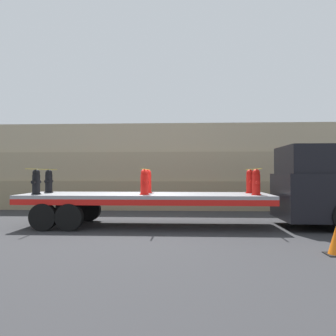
{
  "coord_description": "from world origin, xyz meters",
  "views": [
    {
      "loc": [
        1.43,
        -12.15,
        1.96
      ],
      "look_at": [
        0.82,
        0.0,
        2.16
      ],
      "focal_mm": 35.0,
      "sensor_mm": 36.0,
      "label": 1
    }
  ],
  "objects_px": {
    "fire_hydrant_black_near_0": "(36,182)",
    "fire_hydrant_red_far_1": "(148,181)",
    "fire_hydrant_black_far_0": "(49,181)",
    "truck_cab": "(319,187)",
    "fire_hydrant_red_near_2": "(256,182)",
    "fire_hydrant_red_near_1": "(144,182)",
    "flatbed_trailer": "(126,200)",
    "traffic_cone": "(336,241)",
    "fire_hydrant_red_far_2": "(250,182)"
  },
  "relations": [
    {
      "from": "fire_hydrant_red_near_2",
      "to": "fire_hydrant_black_near_0",
      "type": "bearing_deg",
      "value": 180.0
    },
    {
      "from": "fire_hydrant_red_far_1",
      "to": "traffic_cone",
      "type": "bearing_deg",
      "value": -42.34
    },
    {
      "from": "fire_hydrant_red_far_2",
      "to": "fire_hydrant_red_near_2",
      "type": "bearing_deg",
      "value": -90.0
    },
    {
      "from": "fire_hydrant_red_near_1",
      "to": "fire_hydrant_red_near_2",
      "type": "xyz_separation_m",
      "value": [
        3.94,
        0.0,
        0.0
      ]
    },
    {
      "from": "flatbed_trailer",
      "to": "fire_hydrant_red_near_1",
      "type": "bearing_deg",
      "value": -36.39
    },
    {
      "from": "fire_hydrant_black_far_0",
      "to": "fire_hydrant_red_near_2",
      "type": "bearing_deg",
      "value": -7.95
    },
    {
      "from": "fire_hydrant_red_far_1",
      "to": "traffic_cone",
      "type": "height_order",
      "value": "fire_hydrant_red_far_1"
    },
    {
      "from": "truck_cab",
      "to": "fire_hydrant_black_near_0",
      "type": "height_order",
      "value": "truck_cab"
    },
    {
      "from": "fire_hydrant_black_far_0",
      "to": "fire_hydrant_red_far_2",
      "type": "bearing_deg",
      "value": 0.0
    },
    {
      "from": "truck_cab",
      "to": "fire_hydrant_red_near_2",
      "type": "xyz_separation_m",
      "value": [
        -2.37,
        -0.55,
        0.19
      ]
    },
    {
      "from": "fire_hydrant_red_far_1",
      "to": "fire_hydrant_red_far_2",
      "type": "height_order",
      "value": "same"
    },
    {
      "from": "flatbed_trailer",
      "to": "truck_cab",
      "type": "bearing_deg",
      "value": 0.0
    },
    {
      "from": "truck_cab",
      "to": "flatbed_trailer",
      "type": "xyz_separation_m",
      "value": [
        -7.06,
        0.0,
        -0.5
      ]
    },
    {
      "from": "truck_cab",
      "to": "traffic_cone",
      "type": "bearing_deg",
      "value": -107.02
    },
    {
      "from": "flatbed_trailer",
      "to": "fire_hydrant_black_far_0",
      "type": "distance_m",
      "value": 3.31
    },
    {
      "from": "fire_hydrant_black_near_0",
      "to": "fire_hydrant_red_far_1",
      "type": "bearing_deg",
      "value": 15.6
    },
    {
      "from": "truck_cab",
      "to": "fire_hydrant_red_near_1",
      "type": "distance_m",
      "value": 6.34
    },
    {
      "from": "traffic_cone",
      "to": "fire_hydrant_black_far_0",
      "type": "bearing_deg",
      "value": 152.86
    },
    {
      "from": "flatbed_trailer",
      "to": "fire_hydrant_red_near_2",
      "type": "relative_size",
      "value": 9.99
    },
    {
      "from": "fire_hydrant_black_far_0",
      "to": "fire_hydrant_red_far_2",
      "type": "xyz_separation_m",
      "value": [
        7.88,
        0.0,
        0.0
      ]
    },
    {
      "from": "fire_hydrant_red_far_1",
      "to": "fire_hydrant_red_far_2",
      "type": "relative_size",
      "value": 1.0
    },
    {
      "from": "truck_cab",
      "to": "fire_hydrant_red_far_1",
      "type": "bearing_deg",
      "value": 175.02
    },
    {
      "from": "fire_hydrant_black_far_0",
      "to": "fire_hydrant_red_far_1",
      "type": "height_order",
      "value": "same"
    },
    {
      "from": "fire_hydrant_red_near_1",
      "to": "traffic_cone",
      "type": "bearing_deg",
      "value": -34.77
    },
    {
      "from": "fire_hydrant_black_near_0",
      "to": "fire_hydrant_black_far_0",
      "type": "height_order",
      "value": "same"
    },
    {
      "from": "flatbed_trailer",
      "to": "fire_hydrant_red_near_2",
      "type": "xyz_separation_m",
      "value": [
        4.69,
        -0.55,
        0.69
      ]
    },
    {
      "from": "fire_hydrant_black_far_0",
      "to": "truck_cab",
      "type": "bearing_deg",
      "value": -3.07
    },
    {
      "from": "fire_hydrant_red_far_1",
      "to": "fire_hydrant_red_near_2",
      "type": "xyz_separation_m",
      "value": [
        3.94,
        -1.1,
        0.0
      ]
    },
    {
      "from": "flatbed_trailer",
      "to": "fire_hydrant_red_far_1",
      "type": "xyz_separation_m",
      "value": [
        0.75,
        0.55,
        0.69
      ]
    },
    {
      "from": "fire_hydrant_red_near_2",
      "to": "fire_hydrant_red_near_1",
      "type": "bearing_deg",
      "value": 180.0
    },
    {
      "from": "fire_hydrant_red_far_2",
      "to": "traffic_cone",
      "type": "bearing_deg",
      "value": -76.28
    },
    {
      "from": "fire_hydrant_black_far_0",
      "to": "fire_hydrant_red_near_1",
      "type": "xyz_separation_m",
      "value": [
        3.94,
        -1.1,
        0.0
      ]
    },
    {
      "from": "flatbed_trailer",
      "to": "fire_hydrant_red_near_1",
      "type": "height_order",
      "value": "fire_hydrant_red_near_1"
    },
    {
      "from": "flatbed_trailer",
      "to": "traffic_cone",
      "type": "xyz_separation_m",
      "value": [
        5.82,
        -4.07,
        -0.62
      ]
    },
    {
      "from": "fire_hydrant_black_near_0",
      "to": "fire_hydrant_red_far_1",
      "type": "height_order",
      "value": "same"
    },
    {
      "from": "fire_hydrant_red_near_2",
      "to": "traffic_cone",
      "type": "bearing_deg",
      "value": -72.23
    },
    {
      "from": "truck_cab",
      "to": "flatbed_trailer",
      "type": "bearing_deg",
      "value": 180.0
    },
    {
      "from": "fire_hydrant_red_near_2",
      "to": "fire_hydrant_red_far_2",
      "type": "xyz_separation_m",
      "value": [
        0.0,
        1.1,
        0.0
      ]
    },
    {
      "from": "truck_cab",
      "to": "fire_hydrant_red_far_2",
      "type": "distance_m",
      "value": 2.44
    },
    {
      "from": "fire_hydrant_black_far_0",
      "to": "flatbed_trailer",
      "type": "bearing_deg",
      "value": -9.77
    },
    {
      "from": "fire_hydrant_red_near_1",
      "to": "fire_hydrant_red_far_1",
      "type": "height_order",
      "value": "same"
    },
    {
      "from": "fire_hydrant_red_near_2",
      "to": "traffic_cone",
      "type": "xyz_separation_m",
      "value": [
        1.13,
        -3.52,
        -1.31
      ]
    },
    {
      "from": "fire_hydrant_red_far_2",
      "to": "fire_hydrant_red_far_1",
      "type": "bearing_deg",
      "value": 180.0
    },
    {
      "from": "fire_hydrant_red_near_2",
      "to": "fire_hydrant_red_far_2",
      "type": "height_order",
      "value": "same"
    },
    {
      "from": "flatbed_trailer",
      "to": "fire_hydrant_black_near_0",
      "type": "xyz_separation_m",
      "value": [
        -3.2,
        -0.55,
        0.69
      ]
    },
    {
      "from": "fire_hydrant_black_near_0",
      "to": "fire_hydrant_red_near_2",
      "type": "bearing_deg",
      "value": 0.0
    },
    {
      "from": "flatbed_trailer",
      "to": "fire_hydrant_red_far_1",
      "type": "distance_m",
      "value": 1.15
    },
    {
      "from": "fire_hydrant_black_far_0",
      "to": "fire_hydrant_red_near_2",
      "type": "relative_size",
      "value": 1.0
    },
    {
      "from": "fire_hydrant_red_far_1",
      "to": "fire_hydrant_red_near_2",
      "type": "bearing_deg",
      "value": -15.6
    },
    {
      "from": "fire_hydrant_red_near_1",
      "to": "fire_hydrant_red_near_2",
      "type": "height_order",
      "value": "same"
    }
  ]
}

